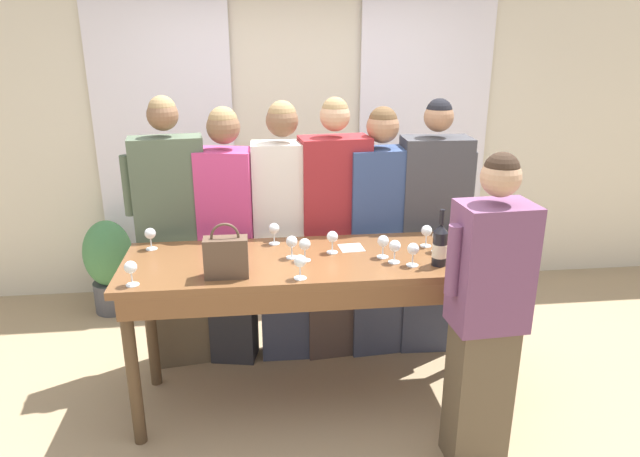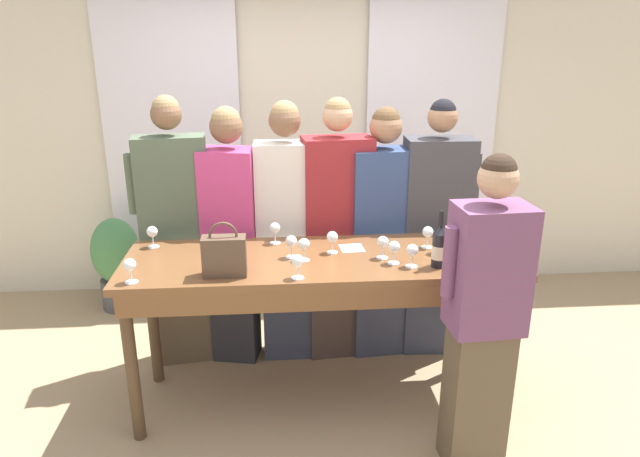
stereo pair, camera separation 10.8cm
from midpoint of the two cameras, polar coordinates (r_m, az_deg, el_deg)
name	(u,v)px [view 2 (the right image)]	position (r m, az deg, el deg)	size (l,w,h in m)	color
ground_plane	(321,398)	(3.77, 0.95, -16.56)	(18.00, 18.00, 0.00)	tan
wall_back	(304,131)	(4.94, -1.01, 9.74)	(12.00, 0.06, 2.80)	beige
curtain_panel_left	(173,140)	(4.94, -13.84, 8.54)	(1.12, 0.03, 2.69)	white
curtain_panel_right	(430,137)	(5.07, 11.60, 8.96)	(1.12, 0.03, 2.69)	white
tasting_bar	(321,278)	(3.32, 1.07, -4.94)	(2.27, 0.72, 0.96)	brown
wine_bottle	(440,247)	(3.21, 12.81, -1.80)	(0.08, 0.08, 0.32)	black
handbag	(224,255)	(3.05, -8.55, -2.65)	(0.23, 0.11, 0.30)	brown
wine_glass_front_left	(439,238)	(3.41, 12.69, -0.96)	(0.07, 0.07, 0.13)	white
wine_glass_front_mid	(383,243)	(3.28, 7.24, -1.44)	(0.07, 0.07, 0.13)	white
wine_glass_front_right	(291,242)	(3.27, -1.95, -1.39)	(0.07, 0.07, 0.13)	white
wine_glass_center_left	(412,251)	(3.19, 10.17, -2.25)	(0.07, 0.07, 0.13)	white
wine_glass_center_mid	(304,245)	(3.22, -0.65, -1.68)	(0.07, 0.07, 0.13)	white
wine_glass_center_right	(332,238)	(3.34, 2.17, -0.95)	(0.07, 0.07, 0.13)	white
wine_glass_back_left	(130,266)	(3.08, -17.54, -3.59)	(0.07, 0.07, 0.13)	white
wine_glass_back_mid	(298,262)	(2.99, -1.23, -3.37)	(0.07, 0.07, 0.13)	white
wine_glass_back_right	(275,229)	(3.49, -3.65, -0.06)	(0.07, 0.07, 0.13)	white
wine_glass_near_host	(394,248)	(3.22, 8.38, -1.94)	(0.07, 0.07, 0.13)	white
wine_glass_by_bottle	(428,233)	(3.49, 11.60, -0.44)	(0.07, 0.07, 0.13)	white
wine_glass_by_handbag	(152,233)	(3.56, -15.60, -0.40)	(0.07, 0.07, 0.13)	white
napkin	(352,248)	(3.44, 4.10, -1.99)	(0.15, 0.15, 0.00)	white
guest_olive_jacket	(176,233)	(3.87, -13.40, -0.41)	(0.57, 0.27, 1.83)	brown
guest_pink_top	(232,234)	(3.84, -8.01, -0.60)	(0.47, 0.32, 1.76)	#28282D
guest_cream_sweater	(287,232)	(3.83, -2.52, -0.33)	(0.52, 0.24, 1.80)	#383D51
guest_striped_shirt	(336,232)	(3.86, 2.46, -0.31)	(0.57, 0.29, 1.81)	#473833
guest_navy_coat	(382,234)	(3.91, 7.00, -0.52)	(0.56, 0.28, 1.75)	#383D51
guest_beige_cap	(435,231)	(4.00, 12.17, -0.22)	(0.56, 0.28, 1.80)	#383D51
host_pouring	(484,317)	(2.97, 17.07, -8.50)	(0.47, 0.28, 1.68)	brown
potted_plant	(117,260)	(4.96, -19.10, -3.02)	(0.39, 0.39, 0.78)	#4C4C51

